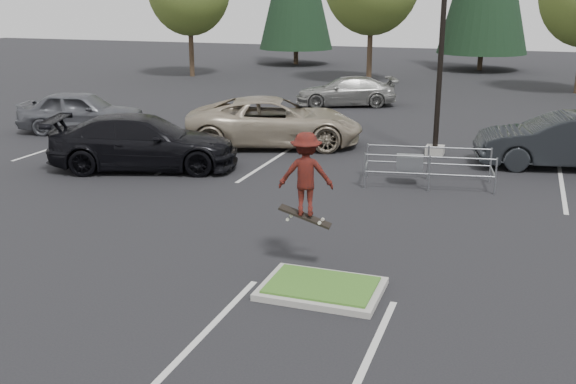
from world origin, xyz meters
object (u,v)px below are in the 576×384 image
(car_l_grey, at_px, (81,112))
(car_far_silver, at_px, (348,91))
(skateboarder, at_px, (305,175))
(car_r_charc, at_px, (562,141))
(car_l_tan, at_px, (272,122))
(cart_corral, at_px, (414,163))
(car_l_black, at_px, (141,142))
(light_pole, at_px, (443,18))

(car_l_grey, relative_size, car_far_silver, 1.00)
(skateboarder, distance_m, car_r_charc, 11.75)
(skateboarder, relative_size, car_l_tan, 0.30)
(car_l_grey, height_order, car_far_silver, car_l_grey)
(cart_corral, bearing_deg, skateboarder, -108.13)
(cart_corral, xyz_separation_m, car_l_black, (-8.42, -0.93, 0.20))
(car_l_grey, bearing_deg, car_l_black, -144.01)
(cart_corral, xyz_separation_m, car_far_silver, (-5.42, 13.36, 0.06))
(car_far_silver, bearing_deg, light_pole, 8.40)
(skateboarder, bearing_deg, car_l_grey, -53.76)
(car_l_grey, bearing_deg, skateboarder, -144.28)
(skateboarder, distance_m, car_l_black, 9.55)
(light_pole, bearing_deg, car_l_grey, -177.13)
(cart_corral, height_order, skateboarder, skateboarder)
(cart_corral, relative_size, car_l_black, 0.65)
(car_l_black, xyz_separation_m, car_l_grey, (-5.36, 4.30, -0.02))
(light_pole, xyz_separation_m, car_l_tan, (-5.78, -0.50, -3.68))
(car_l_tan, distance_m, car_l_black, 5.26)
(cart_corral, bearing_deg, car_l_grey, 156.88)
(skateboarder, xyz_separation_m, car_l_tan, (-4.63, 10.50, -1.07))
(car_l_tan, xyz_separation_m, car_l_grey, (-8.07, -0.20, -0.05))
(light_pole, xyz_separation_m, car_l_black, (-8.50, -5.00, -3.71))
(skateboarder, height_order, car_l_grey, skateboarder)
(skateboarder, height_order, car_l_tan, skateboarder)
(car_l_tan, distance_m, car_l_grey, 8.08)
(car_r_charc, height_order, car_far_silver, car_r_charc)
(cart_corral, xyz_separation_m, car_l_tan, (-5.70, 3.57, 0.23))
(car_l_tan, relative_size, car_l_grey, 1.30)
(car_far_silver, bearing_deg, car_l_tan, -23.88)
(car_l_grey, height_order, car_r_charc, car_r_charc)
(skateboarder, bearing_deg, car_far_silver, -92.63)
(light_pole, height_order, car_far_silver, light_pole)
(car_l_black, bearing_deg, car_l_tan, -49.53)
(cart_corral, xyz_separation_m, skateboarder, (-1.07, -6.93, 1.30))
(skateboarder, relative_size, car_far_silver, 0.39)
(cart_corral, distance_m, car_r_charc, 5.43)
(light_pole, distance_m, car_l_tan, 6.87)
(car_l_black, bearing_deg, car_l_grey, 32.80)
(car_l_tan, bearing_deg, skateboarder, -174.97)
(car_r_charc, xyz_separation_m, car_far_silver, (-9.50, 9.80, -0.16))
(car_l_black, relative_size, car_r_charc, 1.11)
(car_r_charc, bearing_deg, car_l_black, -81.94)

